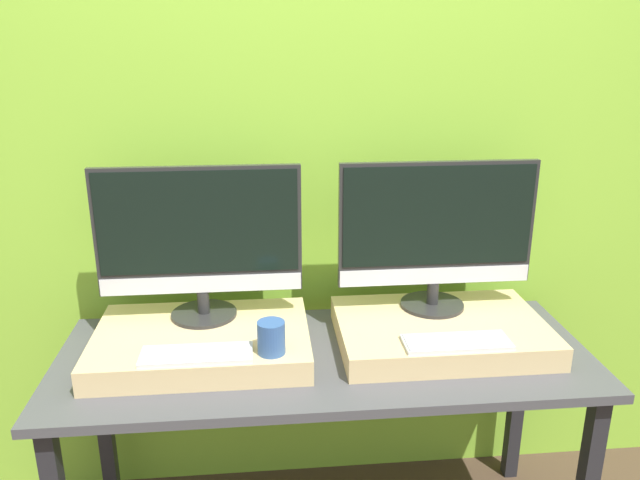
{
  "coord_description": "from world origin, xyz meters",
  "views": [
    {
      "loc": [
        -0.19,
        -1.44,
        1.71
      ],
      "look_at": [
        0.0,
        0.48,
        1.07
      ],
      "focal_mm": 35.0,
      "sensor_mm": 36.0,
      "label": 1
    }
  ],
  "objects_px": {
    "mug": "(271,338)",
    "monitor_left": "(199,238)",
    "keyboard_left": "(197,354)",
    "monitor_right": "(437,231)",
    "keyboard_right": "(456,342)"
  },
  "relations": [
    {
      "from": "mug",
      "to": "monitor_left",
      "type": "bearing_deg",
      "value": 128.28
    },
    {
      "from": "keyboard_left",
      "to": "mug",
      "type": "relative_size",
      "value": 3.27
    },
    {
      "from": "monitor_right",
      "to": "keyboard_right",
      "type": "height_order",
      "value": "monitor_right"
    },
    {
      "from": "keyboard_left",
      "to": "monitor_right",
      "type": "distance_m",
      "value": 0.86
    },
    {
      "from": "monitor_left",
      "to": "keyboard_right",
      "type": "bearing_deg",
      "value": -19.59
    },
    {
      "from": "monitor_left",
      "to": "monitor_right",
      "type": "height_order",
      "value": "same"
    },
    {
      "from": "keyboard_left",
      "to": "mug",
      "type": "bearing_deg",
      "value": 0.0
    },
    {
      "from": "keyboard_right",
      "to": "keyboard_left",
      "type": "bearing_deg",
      "value": 180.0
    },
    {
      "from": "monitor_right",
      "to": "keyboard_left",
      "type": "bearing_deg",
      "value": -160.41
    },
    {
      "from": "keyboard_right",
      "to": "monitor_right",
      "type": "bearing_deg",
      "value": 90.0
    },
    {
      "from": "monitor_left",
      "to": "keyboard_right",
      "type": "relative_size",
      "value": 2.02
    },
    {
      "from": "keyboard_left",
      "to": "keyboard_right",
      "type": "distance_m",
      "value": 0.77
    },
    {
      "from": "monitor_left",
      "to": "keyboard_right",
      "type": "height_order",
      "value": "monitor_left"
    },
    {
      "from": "keyboard_right",
      "to": "monitor_left",
      "type": "bearing_deg",
      "value": 160.41
    },
    {
      "from": "monitor_left",
      "to": "mug",
      "type": "height_order",
      "value": "monitor_left"
    }
  ]
}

